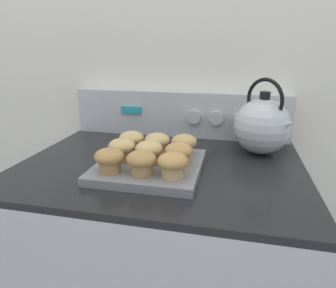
{
  "coord_description": "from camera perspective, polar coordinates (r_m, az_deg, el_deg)",
  "views": [
    {
      "loc": [
        0.19,
        -0.45,
        1.23
      ],
      "look_at": [
        0.03,
        0.29,
        0.98
      ],
      "focal_mm": 32.0,
      "sensor_mm": 36.0,
      "label": 1
    }
  ],
  "objects": [
    {
      "name": "control_panel",
      "position": [
        1.09,
        2.39,
        5.74
      ],
      "size": [
        0.77,
        0.07,
        0.16
      ],
      "color": "#B7BABF",
      "rests_on": "stove_range"
    },
    {
      "name": "muffin_r2_c0",
      "position": [
        0.87,
        -6.95,
        0.69
      ],
      "size": [
        0.07,
        0.07,
        0.06
      ],
      "color": "olive",
      "rests_on": "muffin_pan"
    },
    {
      "name": "muffin_pan",
      "position": [
        0.8,
        -3.51,
        -4.25
      ],
      "size": [
        0.27,
        0.27,
        0.02
      ],
      "color": "slate",
      "rests_on": "stove_range"
    },
    {
      "name": "muffin_r1_c1",
      "position": [
        0.78,
        -3.65,
        -1.35
      ],
      "size": [
        0.07,
        0.07,
        0.06
      ],
      "color": "#A37A4C",
      "rests_on": "muffin_pan"
    },
    {
      "name": "muffin_r0_c1",
      "position": [
        0.71,
        -5.11,
        -3.37
      ],
      "size": [
        0.07,
        0.07,
        0.06
      ],
      "color": "#A37A4C",
      "rests_on": "muffin_pan"
    },
    {
      "name": "wall_back",
      "position": [
        1.12,
        2.87,
        16.69
      ],
      "size": [
        8.0,
        0.05,
        2.4
      ],
      "color": "silver",
      "rests_on": "ground_plane"
    },
    {
      "name": "muffin_r2_c2",
      "position": [
        0.84,
        3.06,
        0.04
      ],
      "size": [
        0.07,
        0.07,
        0.06
      ],
      "color": "tan",
      "rests_on": "muffin_pan"
    },
    {
      "name": "muffin_r0_c2",
      "position": [
        0.69,
        0.88,
        -3.82
      ],
      "size": [
        0.07,
        0.07,
        0.06
      ],
      "color": "tan",
      "rests_on": "muffin_pan"
    },
    {
      "name": "muffin_r2_c1",
      "position": [
        0.85,
        -2.07,
        0.31
      ],
      "size": [
        0.07,
        0.07,
        0.06
      ],
      "color": "tan",
      "rests_on": "muffin_pan"
    },
    {
      "name": "muffin_r1_c0",
      "position": [
        0.81,
        -8.77,
        -0.84
      ],
      "size": [
        0.07,
        0.07,
        0.06
      ],
      "color": "#A37A4C",
      "rests_on": "muffin_pan"
    },
    {
      "name": "muffin_r1_c2",
      "position": [
        0.76,
        2.06,
        -1.74
      ],
      "size": [
        0.07,
        0.07,
        0.06
      ],
      "color": "tan",
      "rests_on": "muffin_pan"
    },
    {
      "name": "muffin_r0_c0",
      "position": [
        0.74,
        -11.13,
        -2.84
      ],
      "size": [
        0.07,
        0.07,
        0.06
      ],
      "color": "#A37A4C",
      "rests_on": "muffin_pan"
    },
    {
      "name": "tea_kettle",
      "position": [
        0.94,
        17.53,
        3.38
      ],
      "size": [
        0.18,
        0.17,
        0.23
      ],
      "color": "silver",
      "rests_on": "stove_range"
    }
  ]
}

